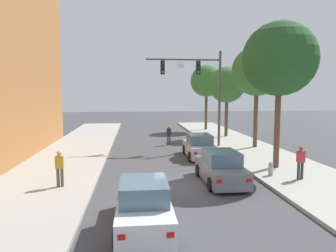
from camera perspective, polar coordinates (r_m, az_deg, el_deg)
name	(u,v)px	position (r m, az deg, el deg)	size (l,w,h in m)	color
ground_plane	(180,185)	(15.42, 2.21, -10.52)	(120.00, 120.00, 0.00)	#424247
sidewalk_left	(39,188)	(15.86, -22.13, -10.23)	(5.00, 60.00, 0.15)	#A8A59E
sidewalk_right	(309,179)	(17.54, 23.99, -8.76)	(5.00, 60.00, 0.15)	#A8A59E
traffic_signal_mast	(199,81)	(25.14, 5.68, 8.07)	(5.91, 0.38, 7.50)	#514C47
car_lead_silver	(199,147)	(21.75, 5.63, -3.73)	(1.88, 4.26, 1.60)	#B7B7BC
car_following_grey	(221,168)	(15.77, 9.46, -7.52)	(1.86, 4.25, 1.60)	slate
car_third_white	(144,206)	(10.62, -4.41, -14.20)	(1.84, 4.24, 1.60)	silver
pedestrian_sidewalk_left_walker	(60,167)	(15.20, -18.92, -6.96)	(0.36, 0.22, 1.64)	brown
pedestrian_crossing_road	(169,134)	(26.66, 0.15, -1.50)	(0.36, 0.22, 1.64)	brown
pedestrian_sidewalk_right_walker	(301,161)	(16.91, 22.77, -5.81)	(0.36, 0.22, 1.64)	#333338
fire_hydrant	(271,169)	(17.25, 18.03, -7.29)	(0.48, 0.24, 0.72)	#B2B2B7
street_tree_nearest	(280,59)	(18.91, 19.45, 11.27)	(4.11, 4.11, 8.17)	brown
street_tree_second	(257,71)	(25.63, 15.72, 9.47)	(3.85, 3.85, 7.84)	brown
street_tree_third	(227,85)	(31.38, 10.56, 7.30)	(3.51, 3.51, 6.79)	brown
street_tree_farthest	(206,81)	(36.99, 6.93, 8.04)	(3.66, 3.66, 7.45)	brown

